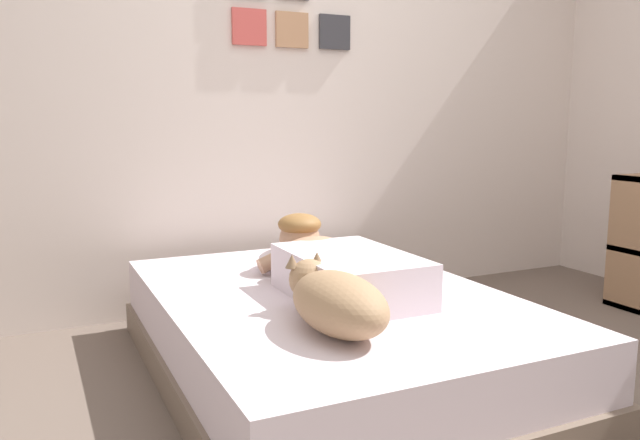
{
  "coord_description": "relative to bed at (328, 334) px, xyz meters",
  "views": [
    {
      "loc": [
        -1.38,
        -1.68,
        1.05
      ],
      "look_at": [
        -0.2,
        0.85,
        0.61
      ],
      "focal_mm": 35.31,
      "sensor_mm": 36.0,
      "label": 1
    }
  ],
  "objects": [
    {
      "name": "ground_plane",
      "position": [
        0.3,
        -0.57,
        -0.18
      ],
      "size": [
        12.48,
        12.48,
        0.0
      ],
      "primitive_type": "plane",
      "color": "#66564C"
    },
    {
      "name": "person_lying",
      "position": [
        0.04,
        0.03,
        0.29
      ],
      "size": [
        0.43,
        0.92,
        0.27
      ],
      "color": "silver",
      "rests_on": "bed"
    },
    {
      "name": "cell_phone",
      "position": [
        0.23,
        -0.04,
        0.18
      ],
      "size": [
        0.07,
        0.14,
        0.01
      ],
      "primitive_type": "cube",
      "color": "black",
      "rests_on": "bed"
    },
    {
      "name": "dog",
      "position": [
        -0.18,
        -0.43,
        0.28
      ],
      "size": [
        0.26,
        0.57,
        0.21
      ],
      "color": "#9E7A56",
      "rests_on": "bed"
    },
    {
      "name": "bed",
      "position": [
        0.0,
        0.0,
        0.0
      ],
      "size": [
        1.34,
        1.92,
        0.36
      ],
      "color": "#726051",
      "rests_on": "ground"
    },
    {
      "name": "back_wall",
      "position": [
        0.3,
        1.14,
        1.08
      ],
      "size": [
        4.24,
        0.12,
        2.5
      ],
      "color": "silver",
      "rests_on": "ground"
    },
    {
      "name": "pillow",
      "position": [
        0.13,
        0.45,
        0.24
      ],
      "size": [
        0.52,
        0.32,
        0.11
      ],
      "primitive_type": "ellipsoid",
      "color": "silver",
      "rests_on": "bed"
    },
    {
      "name": "coffee_cup",
      "position": [
        0.18,
        0.37,
        0.22
      ],
      "size": [
        0.12,
        0.09,
        0.07
      ],
      "color": "teal",
      "rests_on": "bed"
    }
  ]
}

